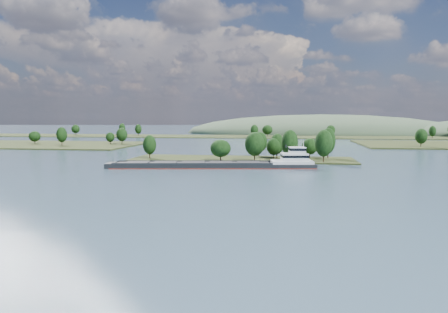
# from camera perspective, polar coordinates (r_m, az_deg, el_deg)

# --- Properties ---
(ground) EXTENTS (1800.00, 1800.00, 0.00)m
(ground) POSITION_cam_1_polar(r_m,az_deg,el_deg) (139.37, -0.17, -2.84)
(ground) COLOR #324856
(ground) RESTS_ON ground
(tree_island) EXTENTS (100.00, 31.45, 15.06)m
(tree_island) POSITION_cam_1_polar(r_m,az_deg,el_deg) (196.14, 4.57, 0.78)
(tree_island) COLOR #242D14
(tree_island) RESTS_ON ground
(back_shoreline) EXTENTS (900.00, 60.00, 14.33)m
(back_shoreline) POSITION_cam_1_polar(r_m,az_deg,el_deg) (416.87, 6.59, 2.62)
(back_shoreline) COLOR #242D14
(back_shoreline) RESTS_ON ground
(hill_west) EXTENTS (320.00, 160.00, 44.00)m
(hill_west) POSITION_cam_1_polar(r_m,az_deg,el_deg) (518.35, 12.72, 2.96)
(hill_west) COLOR #374B33
(hill_west) RESTS_ON ground
(cargo_barge) EXTENTS (80.68, 21.35, 10.84)m
(cargo_barge) POSITION_cam_1_polar(r_m,az_deg,el_deg) (168.00, 0.26, -0.98)
(cargo_barge) COLOR black
(cargo_barge) RESTS_ON ground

